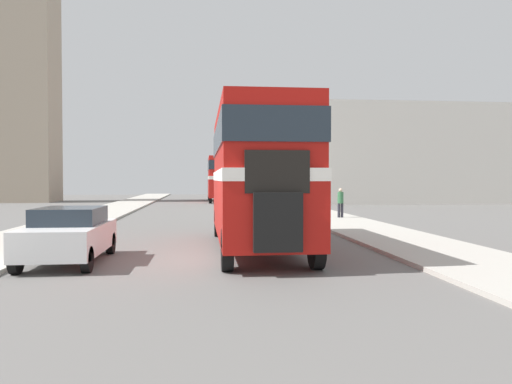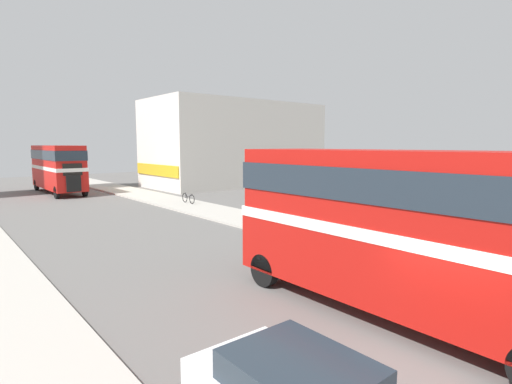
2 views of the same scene
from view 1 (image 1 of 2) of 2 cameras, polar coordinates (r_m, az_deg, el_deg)
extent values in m
plane|color=slate|center=(13.97, -4.81, -7.75)|extent=(120.00, 120.00, 0.00)
cube|color=#B7B2A8|center=(15.64, 20.94, -6.63)|extent=(3.50, 120.00, 0.12)
cube|color=#B2140F|center=(15.97, 0.00, -1.73)|extent=(2.49, 9.22, 1.69)
cube|color=white|center=(15.94, 0.00, 1.86)|extent=(2.52, 9.27, 0.31)
cube|color=#B2140F|center=(15.99, 0.00, 5.73)|extent=(2.44, 9.04, 1.85)
cube|color=#232D38|center=(15.99, 0.00, 6.06)|extent=(2.52, 9.13, 0.83)
cube|color=black|center=(11.31, 2.53, -3.48)|extent=(1.12, 0.20, 1.36)
cube|color=black|center=(11.40, 2.44, 2.33)|extent=(1.50, 0.12, 0.99)
cylinder|color=black|center=(12.22, -3.31, -6.59)|extent=(0.28, 1.05, 1.05)
cylinder|color=black|center=(12.52, 6.92, -6.40)|extent=(0.28, 1.05, 1.05)
cylinder|color=black|center=(19.61, -4.36, -3.54)|extent=(0.28, 1.05, 1.05)
cylinder|color=black|center=(19.79, 2.07, -3.49)|extent=(0.28, 1.05, 1.05)
cube|color=red|center=(50.23, -4.03, 0.47)|extent=(2.53, 9.71, 1.72)
cube|color=white|center=(50.23, -4.03, 1.63)|extent=(2.55, 9.76, 0.31)
cube|color=red|center=(50.24, -4.04, 2.87)|extent=(2.47, 9.51, 1.87)
cube|color=#232D38|center=(50.24, -4.04, 2.98)|extent=(2.55, 9.61, 0.84)
cube|color=black|center=(45.29, -3.81, 0.25)|extent=(1.14, 0.20, 1.37)
cube|color=black|center=(45.41, -3.82, 1.72)|extent=(1.52, 0.12, 1.00)
cylinder|color=black|center=(46.22, -5.24, -0.65)|extent=(0.28, 1.05, 1.05)
cylinder|color=black|center=(46.30, -2.46, -0.64)|extent=(0.28, 1.05, 1.05)
cylinder|color=black|center=(54.13, -5.37, -0.34)|extent=(0.28, 1.05, 1.05)
cylinder|color=black|center=(54.21, -2.99, -0.34)|extent=(0.28, 1.05, 1.05)
cube|color=white|center=(14.29, -20.61, -4.98)|extent=(1.83, 3.95, 0.74)
cube|color=#232D38|center=(14.38, -20.48, -2.56)|extent=(1.61, 2.06, 0.45)
cylinder|color=black|center=(13.12, -25.76, -7.08)|extent=(0.20, 0.64, 0.64)
cylinder|color=black|center=(12.67, -18.76, -7.32)|extent=(0.20, 0.64, 0.64)
cylinder|color=black|center=(16.00, -22.05, -5.52)|extent=(0.20, 0.64, 0.64)
cylinder|color=black|center=(15.64, -16.29, -5.63)|extent=(0.20, 0.64, 0.64)
cylinder|color=#282833|center=(27.98, 9.45, -2.08)|extent=(0.15, 0.15, 0.78)
cylinder|color=#282833|center=(28.02, 9.80, -2.08)|extent=(0.15, 0.15, 0.78)
cylinder|color=#336B42|center=(27.97, 9.63, -0.64)|extent=(0.33, 0.33, 0.62)
sphere|color=beige|center=(27.95, 9.64, 0.21)|extent=(0.21, 0.21, 0.21)
torus|color=black|center=(36.58, 5.70, -1.29)|extent=(0.05, 0.71, 0.71)
torus|color=black|center=(37.61, 5.37, -1.22)|extent=(0.05, 0.71, 0.71)
cylinder|color=black|center=(37.09, 5.53, -1.03)|extent=(0.04, 1.06, 0.34)
cylinder|color=black|center=(37.45, 5.42, -0.90)|extent=(0.04, 0.04, 0.43)
cube|color=tan|center=(55.04, -24.49, 13.21)|extent=(4.85, 4.85, 27.11)
cube|color=silver|center=(50.68, 16.74, 4.03)|extent=(19.31, 9.39, 9.11)
cube|color=gold|center=(47.71, 5.89, 1.19)|extent=(0.12, 8.92, 1.09)
camera|label=2|loc=(12.82, -42.38, 11.22)|focal=28.00mm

